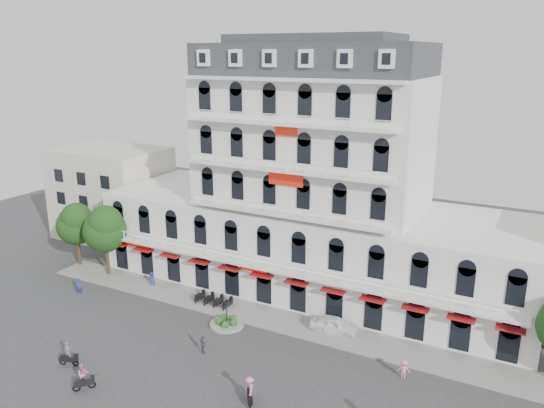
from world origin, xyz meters
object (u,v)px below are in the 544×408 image
at_px(rider_southwest, 83,377).
at_px(rider_center, 250,390).
at_px(rider_west, 68,355).
at_px(parked_car, 334,325).

relative_size(rider_southwest, rider_center, 0.99).
distance_m(rider_southwest, rider_center, 12.49).
bearing_deg(rider_southwest, rider_west, 103.24).
bearing_deg(parked_car, rider_center, 165.74).
relative_size(parked_car, rider_west, 2.10).
relative_size(parked_car, rider_southwest, 2.00).
bearing_deg(rider_west, rider_southwest, -44.89).
bearing_deg(rider_west, parked_car, 22.70).
xyz_separation_m(parked_car, rider_center, (-1.57, -12.26, 0.42)).
distance_m(parked_car, rider_southwest, 21.26).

